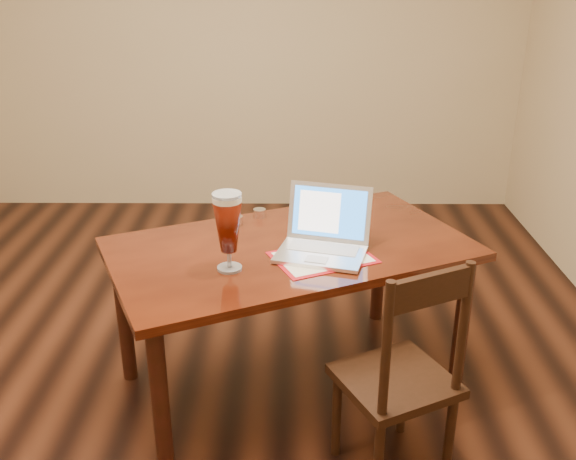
{
  "coord_description": "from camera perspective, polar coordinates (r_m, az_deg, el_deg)",
  "views": [
    {
      "loc": [
        0.5,
        -2.49,
        1.87
      ],
      "look_at": [
        0.48,
        -0.08,
        0.85
      ],
      "focal_mm": 40.0,
      "sensor_mm": 36.0,
      "label": 1
    }
  ],
  "objects": [
    {
      "name": "ground",
      "position": [
        3.15,
        -8.96,
        -13.77
      ],
      "size": [
        5.0,
        5.0,
        0.0
      ],
      "primitive_type": "plane",
      "color": "black",
      "rests_on": "ground"
    },
    {
      "name": "dining_chair",
      "position": [
        2.47,
        9.99,
        -12.85
      ],
      "size": [
        0.52,
        0.51,
        0.93
      ],
      "rotation": [
        0.0,
        0.0,
        0.46
      ],
      "color": "black",
      "rests_on": "ground"
    },
    {
      "name": "dining_table",
      "position": [
        2.81,
        0.1,
        -2.75
      ],
      "size": [
        1.75,
        1.42,
        1.04
      ],
      "rotation": [
        0.0,
        0.0,
        0.43
      ],
      "color": "#511B0A",
      "rests_on": "ground"
    }
  ]
}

